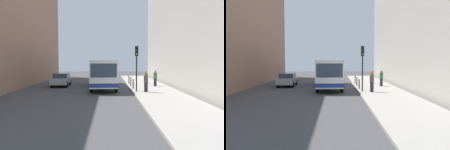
% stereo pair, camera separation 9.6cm
% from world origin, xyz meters
% --- Properties ---
extents(ground_plane, '(80.00, 80.00, 0.00)m').
position_xyz_m(ground_plane, '(0.00, 0.00, 0.00)').
color(ground_plane, '#424244').
extents(sidewalk, '(4.40, 40.00, 0.15)m').
position_xyz_m(sidewalk, '(5.40, 0.00, 0.07)').
color(sidewalk, '#9E9991').
rests_on(sidewalk, ground).
extents(building_right, '(7.00, 32.00, 16.39)m').
position_xyz_m(building_right, '(11.50, 4.00, 8.20)').
color(building_right, '#BCB7AD').
rests_on(building_right, ground).
extents(bus, '(2.84, 11.09, 3.00)m').
position_xyz_m(bus, '(0.45, 3.15, 1.73)').
color(bus, white).
rests_on(bus, ground).
extents(car_beside_bus, '(2.00, 4.47, 1.48)m').
position_xyz_m(car_beside_bus, '(-4.43, 4.58, 0.78)').
color(car_beside_bus, '#A5A8AD').
rests_on(car_beside_bus, ground).
extents(car_behind_bus, '(1.95, 4.44, 1.48)m').
position_xyz_m(car_behind_bus, '(0.89, 12.62, 0.78)').
color(car_behind_bus, silver).
rests_on(car_behind_bus, ground).
extents(traffic_light, '(0.28, 0.33, 4.10)m').
position_xyz_m(traffic_light, '(3.55, -1.41, 3.01)').
color(traffic_light, black).
rests_on(traffic_light, sidewalk).
extents(bollard_near, '(0.11, 0.11, 0.95)m').
position_xyz_m(bollard_near, '(3.45, 0.59, 0.62)').
color(bollard_near, black).
rests_on(bollard_near, sidewalk).
extents(bollard_mid, '(0.11, 0.11, 0.95)m').
position_xyz_m(bollard_mid, '(3.45, 3.10, 0.62)').
color(bollard_mid, black).
rests_on(bollard_mid, sidewalk).
extents(bollard_far, '(0.11, 0.11, 0.95)m').
position_xyz_m(bollard_far, '(3.45, 5.61, 0.62)').
color(bollard_far, black).
rests_on(bollard_far, sidewalk).
extents(pedestrian_near_signal, '(0.38, 0.38, 1.70)m').
position_xyz_m(pedestrian_near_signal, '(4.38, -1.65, 1.00)').
color(pedestrian_near_signal, '#26262D').
rests_on(pedestrian_near_signal, sidewalk).
extents(pedestrian_mid_sidewalk, '(0.38, 0.38, 1.73)m').
position_xyz_m(pedestrian_mid_sidewalk, '(6.10, 2.96, 1.02)').
color(pedestrian_mid_sidewalk, '#26262D').
rests_on(pedestrian_mid_sidewalk, sidewalk).
extents(pedestrian_far_sidewalk, '(0.38, 0.38, 1.66)m').
position_xyz_m(pedestrian_far_sidewalk, '(5.57, 6.18, 0.98)').
color(pedestrian_far_sidewalk, '#26262D').
rests_on(pedestrian_far_sidewalk, sidewalk).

